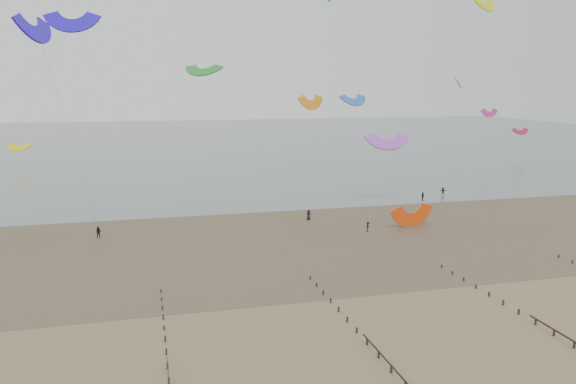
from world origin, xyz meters
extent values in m
plane|color=brown|center=(0.00, 0.00, 0.00)|extent=(500.00, 500.00, 0.00)
plane|color=#475654|center=(0.00, 200.00, 0.03)|extent=(500.00, 500.00, 0.00)
plane|color=#473A28|center=(0.00, 35.00, 0.01)|extent=(500.00, 500.00, 0.00)
ellipsoid|color=slate|center=(-18.00, 22.00, 0.01)|extent=(23.60, 14.36, 0.01)
ellipsoid|color=slate|center=(12.00, 38.00, 0.01)|extent=(33.64, 18.32, 0.01)
ellipsoid|color=slate|center=(45.00, 30.00, 0.01)|extent=(19.65, 13.67, 0.01)
cube|color=black|center=(-14.00, -9.05, 0.29)|extent=(0.16, 0.16, 0.68)
cube|color=black|center=(-14.00, -6.42, 0.28)|extent=(0.16, 0.16, 0.65)
cube|color=black|center=(-14.00, -3.79, 0.26)|extent=(0.16, 0.16, 0.62)
cube|color=black|center=(-14.00, -1.16, 0.25)|extent=(0.16, 0.16, 0.59)
cube|color=black|center=(-14.00, 1.47, 0.23)|extent=(0.16, 0.16, 0.57)
cube|color=black|center=(-14.00, 4.11, 0.22)|extent=(0.16, 0.16, 0.54)
cube|color=black|center=(-14.00, 6.74, 0.20)|extent=(0.16, 0.16, 0.51)
cube|color=black|center=(-14.00, 9.37, 0.19)|extent=(0.16, 0.16, 0.48)
cube|color=black|center=(-14.00, 12.00, 0.17)|extent=(0.16, 0.16, 0.45)
cube|color=black|center=(4.00, -11.68, 0.31)|extent=(0.16, 0.16, 0.71)
cube|color=black|center=(4.00, -9.05, 0.29)|extent=(0.16, 0.16, 0.68)
cube|color=black|center=(4.00, -6.42, 0.28)|extent=(0.16, 0.16, 0.65)
cube|color=black|center=(4.00, -3.79, 0.26)|extent=(0.16, 0.16, 0.62)
cube|color=black|center=(4.00, -1.16, 0.25)|extent=(0.16, 0.16, 0.59)
cube|color=black|center=(4.00, 1.47, 0.23)|extent=(0.16, 0.16, 0.57)
cube|color=black|center=(4.00, 4.11, 0.22)|extent=(0.16, 0.16, 0.54)
cube|color=black|center=(4.00, 6.74, 0.20)|extent=(0.16, 0.16, 0.51)
cube|color=black|center=(4.00, 9.37, 0.19)|extent=(0.16, 0.16, 0.48)
cube|color=black|center=(4.00, 12.00, 0.17)|extent=(0.16, 0.16, 0.45)
cube|color=black|center=(22.00, -11.68, 0.31)|extent=(0.16, 0.16, 0.71)
cube|color=black|center=(22.00, -9.05, 0.29)|extent=(0.16, 0.16, 0.68)
cube|color=black|center=(22.00, -6.42, 0.28)|extent=(0.16, 0.16, 0.65)
cube|color=black|center=(22.00, -3.79, 0.26)|extent=(0.16, 0.16, 0.62)
cube|color=black|center=(22.00, -1.16, 0.25)|extent=(0.16, 0.16, 0.59)
cube|color=black|center=(22.00, 1.47, 0.23)|extent=(0.16, 0.16, 0.57)
cube|color=black|center=(22.00, 4.11, 0.22)|extent=(0.16, 0.16, 0.54)
cube|color=black|center=(22.00, 6.74, 0.20)|extent=(0.16, 0.16, 0.51)
cube|color=black|center=(22.00, 9.37, 0.19)|extent=(0.16, 0.16, 0.48)
cube|color=black|center=(22.00, 12.00, 0.17)|extent=(0.16, 0.16, 0.45)
cube|color=black|center=(40.00, 9.37, 0.19)|extent=(0.16, 0.16, 0.48)
cube|color=black|center=(40.00, 12.00, 0.17)|extent=(0.16, 0.16, 0.45)
imported|color=black|center=(40.65, 52.93, 0.92)|extent=(0.49, 1.09, 1.83)
imported|color=black|center=(47.99, 57.65, 0.82)|extent=(1.46, 1.38, 1.64)
imported|color=black|center=(19.79, 31.94, 0.84)|extent=(1.14, 1.24, 1.67)
imported|color=black|center=(12.72, 42.36, 0.91)|extent=(1.06, 1.00, 1.83)
imported|color=black|center=(-22.72, 38.67, 0.92)|extent=(1.07, 0.94, 1.84)
camera|label=1|loc=(-14.95, -51.25, 23.42)|focal=35.00mm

